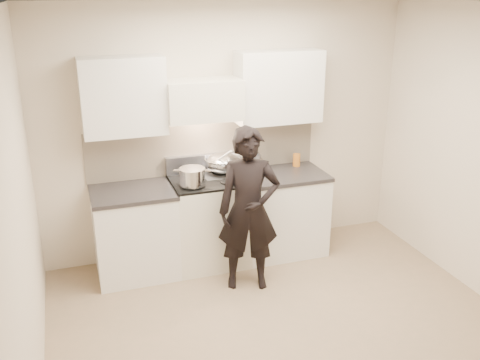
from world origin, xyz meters
name	(u,v)px	position (x,y,z in m)	size (l,w,h in m)	color
ground_plane	(287,330)	(0.00, 0.00, 0.00)	(4.00, 4.00, 0.00)	#876E54
room_shell	(268,143)	(-0.06, 0.37, 1.60)	(4.04, 3.54, 2.70)	beige
stove	(209,221)	(-0.30, 1.42, 0.47)	(0.76, 0.65, 0.96)	beige
counter_right	(281,212)	(0.53, 1.43, 0.46)	(0.92, 0.67, 0.92)	silver
counter_left	(135,232)	(-1.08, 1.43, 0.46)	(0.82, 0.67, 0.92)	silver
wok	(223,163)	(-0.10, 1.55, 1.07)	(0.40, 0.48, 0.32)	silver
stock_pot	(192,177)	(-0.50, 1.28, 1.05)	(0.35, 0.33, 0.17)	silver
utensil_crock	(255,161)	(0.28, 1.62, 1.03)	(0.13, 0.13, 0.34)	#A1A5B7
spice_jar	(261,165)	(0.36, 1.62, 0.97)	(0.04, 0.04, 0.09)	#C65D0A
oil_glass	(297,160)	(0.77, 1.60, 0.99)	(0.08, 0.08, 0.14)	#B8671D
person	(249,210)	(-0.06, 0.83, 0.81)	(0.59, 0.39, 1.62)	black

